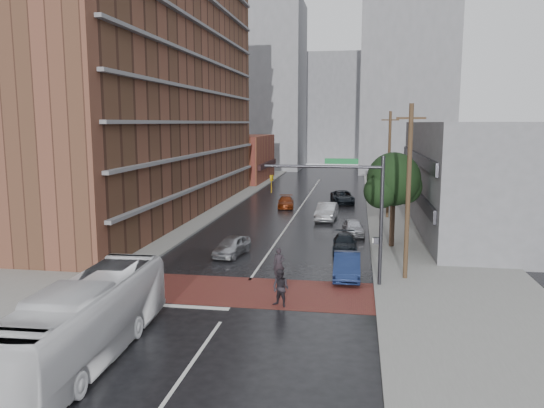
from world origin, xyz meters
The scene contains 24 objects.
ground centered at (0.00, 0.00, 0.00)m, with size 160.00×160.00×0.00m, color black.
crosswalk centered at (0.00, 0.50, 0.01)m, with size 14.00×5.00×0.02m, color brown.
sidewalk_west centered at (-11.50, 25.00, 0.07)m, with size 9.00×90.00×0.15m, color gray.
sidewalk_east centered at (11.50, 25.00, 0.07)m, with size 9.00×90.00×0.15m, color gray.
apartment_block centered at (-14.00, 24.00, 14.00)m, with size 10.00×44.00×28.00m, color brown.
storefront_west centered at (-12.00, 54.00, 3.50)m, with size 8.00×16.00×7.00m, color brown.
building_east centered at (16.50, 20.00, 4.50)m, with size 11.00×26.00×9.00m, color gray.
distant_tower_west centered at (-14.00, 78.00, 16.00)m, with size 18.00×16.00×32.00m, color gray.
distant_tower_east centered at (14.00, 72.00, 18.00)m, with size 16.00×14.00×36.00m, color gray.
distant_tower_center centered at (0.00, 95.00, 12.00)m, with size 12.00×10.00×24.00m, color gray.
street_tree centered at (8.52, 12.03, 4.73)m, with size 4.20×4.10×6.90m.
signal_mast centered at (5.85, 2.50, 4.73)m, with size 6.50×0.30×7.20m.
utility_pole_near centered at (8.80, 4.00, 5.14)m, with size 1.60×0.26×10.00m.
utility_pole_far centered at (8.80, 24.00, 5.14)m, with size 1.60×0.26×10.00m.
transit_bus centered at (-4.08, -8.45, 1.52)m, with size 2.55×10.91×3.04m, color silver.
pedestrian_a centered at (1.63, 3.00, 0.92)m, with size 0.67×0.44×1.84m, color black.
pedestrian_b centered at (2.39, -1.50, 0.93)m, with size 0.91×0.71×1.87m, color black.
car_travel_a centered at (-2.36, 8.00, 0.67)m, with size 1.58×3.94×1.34m, color #A6A7AD.
car_travel_b centered at (3.21, 22.30, 0.80)m, with size 1.69×4.84×1.59m, color #B9BCC1.
car_travel_c centered at (-1.53, 28.96, 0.59)m, with size 1.66×4.07×1.18m, color maroon.
suv_travel centered at (4.33, 32.88, 0.72)m, with size 2.37×5.15×1.43m, color black.
car_parked_near centered at (5.49, 4.00, 0.72)m, with size 1.52×4.36×1.44m, color #142148.
car_parked_mid centered at (5.20, 10.43, 0.60)m, with size 1.67×4.10×1.19m, color black.
car_parked_far centered at (5.72, 16.00, 0.65)m, with size 1.54×3.82×1.30m, color #B8B9C0.
Camera 1 is at (6.00, -26.23, 8.96)m, focal length 35.00 mm.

